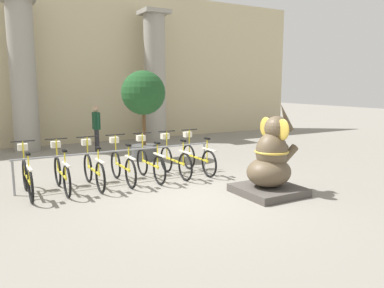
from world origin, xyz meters
TOP-DOWN VIEW (x-y plane):
  - ground_plane at (0.00, 0.00)m, footprint 60.00×60.00m
  - building_facade at (0.00, 8.60)m, footprint 20.00×0.20m
  - column_left at (-2.43, 7.60)m, footprint 1.07×1.07m
  - column_right at (2.43, 7.60)m, footprint 1.07×1.07m
  - bike_rack at (-0.98, 1.95)m, footprint 4.71×0.05m
  - bicycle_0 at (-3.03, 1.80)m, footprint 0.48×1.74m
  - bicycle_1 at (-2.35, 1.82)m, footprint 0.48×1.74m
  - bicycle_2 at (-1.66, 1.82)m, footprint 0.48×1.74m
  - bicycle_3 at (-0.98, 1.85)m, footprint 0.48×1.74m
  - bicycle_4 at (-0.29, 1.82)m, footprint 0.48×1.74m
  - bicycle_5 at (0.39, 1.84)m, footprint 0.48×1.74m
  - bicycle_6 at (1.08, 1.87)m, footprint 0.48×1.74m
  - elephant_statue at (1.45, -0.54)m, footprint 1.25×1.25m
  - person_pedestrian at (-0.38, 6.23)m, footprint 0.21×0.47m
  - potted_tree at (0.53, 4.17)m, footprint 1.33×1.33m

SIDE VIEW (x-z plane):
  - ground_plane at x=0.00m, z-range 0.00..0.00m
  - bicycle_0 at x=-3.03m, z-range -0.13..0.97m
  - bicycle_1 at x=-2.35m, z-range -0.13..0.97m
  - bicycle_2 at x=-1.66m, z-range -0.13..0.97m
  - bicycle_3 at x=-0.98m, z-range -0.13..0.97m
  - bicycle_4 at x=-0.29m, z-range -0.13..0.97m
  - bicycle_5 at x=0.39m, z-range -0.13..0.97m
  - bicycle_6 at x=1.08m, z-range -0.13..0.97m
  - bike_rack at x=-0.98m, z-range 0.24..1.01m
  - elephant_statue at x=1.45m, z-range -0.31..1.62m
  - person_pedestrian at x=-0.38m, z-range 0.15..1.74m
  - potted_tree at x=0.53m, z-range 0.49..3.20m
  - column_left at x=-2.43m, z-range 0.04..5.20m
  - column_right at x=2.43m, z-range 0.04..5.20m
  - building_facade at x=0.00m, z-range 0.00..6.00m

